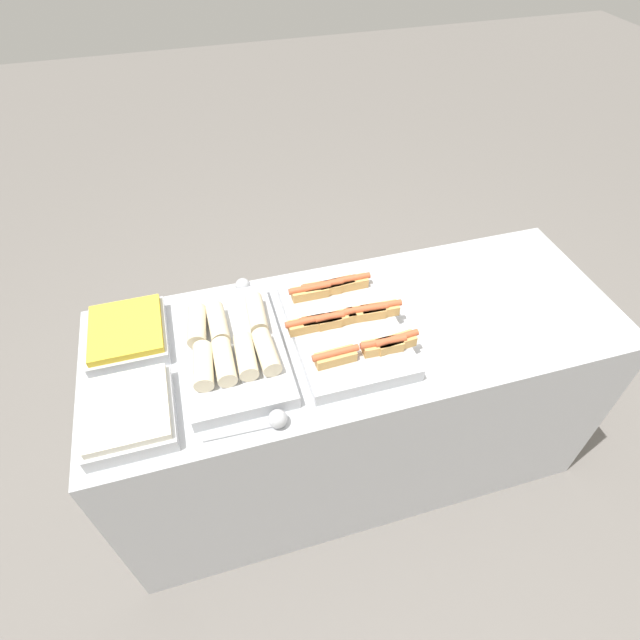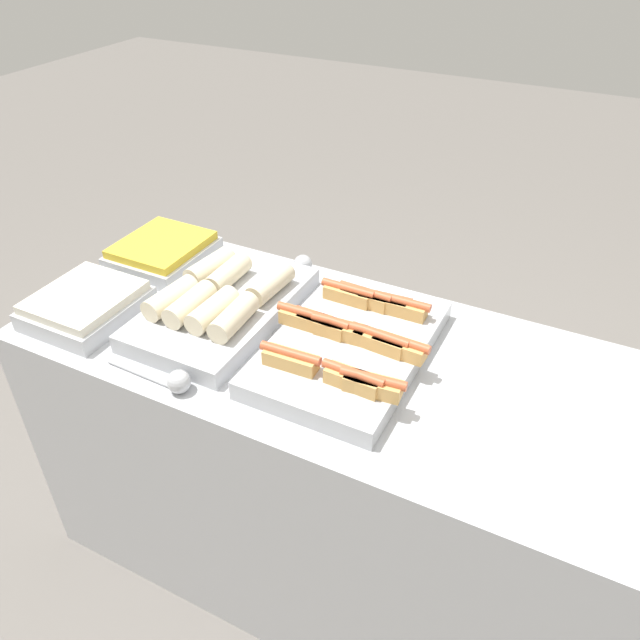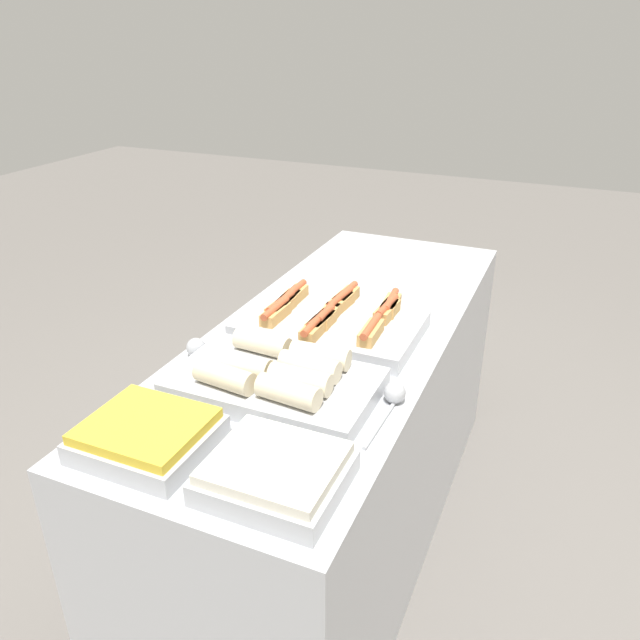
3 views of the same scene
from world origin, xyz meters
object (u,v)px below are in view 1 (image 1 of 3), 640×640
at_px(tray_side_front, 130,413).
at_px(tray_side_back, 128,334).
at_px(tray_hotdogs, 344,323).
at_px(serving_spoon_near, 274,420).
at_px(tray_wraps, 232,347).
at_px(serving_spoon_far, 240,287).

xyz_separation_m(tray_side_front, tray_side_back, (0.00, 0.32, 0.00)).
bearing_deg(tray_side_back, tray_hotdogs, -12.19).
xyz_separation_m(tray_side_back, serving_spoon_near, (0.39, -0.45, -0.01)).
bearing_deg(tray_wraps, tray_side_front, -153.15).
relative_size(tray_side_back, serving_spoon_far, 1.11).
xyz_separation_m(tray_wraps, tray_side_front, (-0.32, -0.16, -0.01)).
xyz_separation_m(tray_side_back, serving_spoon_far, (0.39, 0.14, -0.01)).
relative_size(tray_side_back, serving_spoon_near, 1.14).
distance_m(tray_side_front, serving_spoon_far, 0.61).
bearing_deg(tray_wraps, tray_hotdogs, 1.17).
bearing_deg(serving_spoon_far, tray_side_front, -130.35).
bearing_deg(tray_side_front, tray_side_back, 90.00).
height_order(tray_hotdogs, tray_side_front, tray_hotdogs).
distance_m(tray_side_back, serving_spoon_far, 0.42).
xyz_separation_m(tray_wraps, serving_spoon_far, (0.07, 0.30, -0.02)).
height_order(tray_hotdogs, tray_side_back, tray_hotdogs).
bearing_deg(tray_hotdogs, serving_spoon_near, -135.62).
bearing_deg(serving_spoon_far, tray_hotdogs, -43.90).
relative_size(tray_wraps, serving_spoon_far, 2.08).
bearing_deg(serving_spoon_near, tray_side_front, 161.69).
relative_size(tray_wraps, tray_side_front, 1.87).
bearing_deg(tray_side_back, tray_wraps, -26.24).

